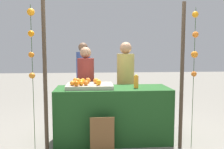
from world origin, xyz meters
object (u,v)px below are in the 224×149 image
Objects in this scene: orange_1 at (83,81)px; vendor_right at (125,88)px; vendor_left at (86,91)px; chalkboard_sign at (102,136)px; stall_counter at (113,114)px; juice_bottle at (136,82)px; orange_0 at (86,83)px.

vendor_right is (0.80, 0.55, -0.22)m from orange_1.
vendor_right is at bearing 1.27° from vendor_left.
chalkboard_sign is 1.38m from vendor_right.
stall_counter is at bearing -55.48° from vendor_left.
juice_bottle is (0.86, -0.20, 0.00)m from orange_1.
chalkboard_sign is 0.36× the size of vendor_left.
juice_bottle is 1.13m from vendor_left.
chalkboard_sign is (-0.20, -0.51, -0.18)m from stall_counter.
juice_bottle is 1.02m from chalkboard_sign.
vendor_left is at bearing 91.56° from orange_0.
vendor_left reaches higher than orange_1.
chalkboard_sign is (0.23, -0.39, -0.72)m from orange_0.
vendor_left is (-0.82, 0.73, -0.26)m from juice_bottle.
juice_bottle is at bearing -84.83° from vendor_right.
chalkboard_sign is at bearing -112.91° from vendor_right.
orange_0 is at bearing -132.68° from vendor_right.
stall_counter is at bearing 169.31° from juice_bottle.
juice_bottle is at bearing 3.78° from orange_0.
orange_0 is 0.05× the size of vendor_right.
stall_counter is 0.70m from orange_0.
orange_1 is (-0.49, 0.13, 0.54)m from stall_counter.
juice_bottle is (0.37, -0.07, 0.54)m from stall_counter.
orange_0 is (-0.43, -0.12, 0.54)m from stall_counter.
vendor_left is at bearing 102.31° from chalkboard_sign.
vendor_left is (-0.45, 0.66, 0.28)m from stall_counter.
juice_bottle is 0.78m from vendor_right.
stall_counter is 0.81m from vendor_right.
juice_bottle reaches higher than chalkboard_sign.
stall_counter is 22.57× the size of orange_1.
vendor_left reaches higher than chalkboard_sign.
stall_counter is 0.74m from orange_1.
stall_counter is at bearing -14.66° from orange_1.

